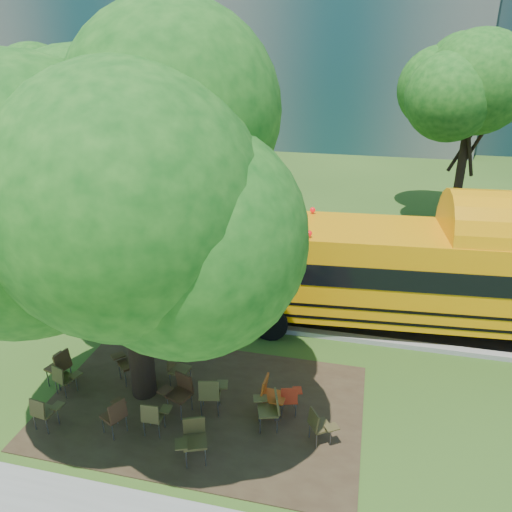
% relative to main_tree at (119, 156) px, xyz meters
% --- Properties ---
extents(ground, '(160.00, 160.00, 0.00)m').
position_rel_main_tree_xyz_m(ground, '(0.48, 0.40, -5.56)').
color(ground, '#264816').
rests_on(ground, ground).
extents(dirt_patch, '(7.00, 4.50, 0.03)m').
position_rel_main_tree_xyz_m(dirt_patch, '(1.48, -0.10, -5.54)').
color(dirt_patch, '#382819').
rests_on(dirt_patch, ground).
extents(asphalt_road, '(80.00, 8.00, 0.04)m').
position_rel_main_tree_xyz_m(asphalt_road, '(0.48, 7.40, -5.54)').
color(asphalt_road, black).
rests_on(asphalt_road, ground).
extents(kerb_near, '(80.00, 0.25, 0.14)m').
position_rel_main_tree_xyz_m(kerb_near, '(0.48, 3.40, -5.49)').
color(kerb_near, gray).
rests_on(kerb_near, ground).
extents(kerb_far, '(80.00, 0.25, 0.14)m').
position_rel_main_tree_xyz_m(kerb_far, '(0.48, 11.50, -5.49)').
color(kerb_far, gray).
rests_on(kerb_far, ground).
extents(bg_tree_0, '(5.20, 5.20, 7.18)m').
position_rel_main_tree_xyz_m(bg_tree_0, '(-11.52, 13.40, -0.98)').
color(bg_tree_0, black).
rests_on(bg_tree_0, ground).
extents(bg_tree_2, '(4.80, 4.80, 6.62)m').
position_rel_main_tree_xyz_m(bg_tree_2, '(-4.52, 16.40, -1.34)').
color(bg_tree_2, black).
rests_on(bg_tree_2, ground).
extents(bg_tree_3, '(5.60, 5.60, 7.84)m').
position_rel_main_tree_xyz_m(bg_tree_3, '(8.48, 14.40, -0.53)').
color(bg_tree_3, black).
rests_on(bg_tree_3, ground).
extents(main_tree, '(7.20, 7.20, 9.17)m').
position_rel_main_tree_xyz_m(main_tree, '(0.00, 0.00, 0.00)').
color(main_tree, black).
rests_on(main_tree, ground).
extents(school_bus, '(12.20, 3.60, 2.94)m').
position_rel_main_tree_xyz_m(school_bus, '(7.72, 4.65, -3.85)').
color(school_bus, orange).
rests_on(school_bus, ground).
extents(chair_0, '(0.59, 0.49, 0.83)m').
position_rel_main_tree_xyz_m(chair_0, '(-1.51, -1.57, -5.04)').
color(chair_0, '#4B4120').
rests_on(chair_0, ground).
extents(chair_1, '(0.64, 0.50, 0.81)m').
position_rel_main_tree_xyz_m(chair_1, '(-1.75, -0.46, -5.05)').
color(chair_1, '#4F4722').
rests_on(chair_1, ground).
extents(chair_2, '(0.57, 0.72, 0.87)m').
position_rel_main_tree_xyz_m(chair_2, '(0.01, -1.33, -5.02)').
color(chair_2, '#462A19').
rests_on(chair_2, ground).
extents(chair_3, '(0.74, 0.58, 0.94)m').
position_rel_main_tree_xyz_m(chair_3, '(1.04, -0.38, -4.97)').
color(chair_3, '#412717').
rests_on(chair_3, ground).
extents(chair_4, '(0.54, 0.51, 0.83)m').
position_rel_main_tree_xyz_m(chair_4, '(0.78, -1.18, -5.04)').
color(chair_4, '#504622').
rests_on(chair_4, ground).
extents(chair_5, '(0.63, 0.72, 0.93)m').
position_rel_main_tree_xyz_m(chair_5, '(1.80, -1.63, -4.98)').
color(chair_5, '#433B1D').
rests_on(chair_5, ground).
extents(chair_6, '(0.67, 0.62, 0.90)m').
position_rel_main_tree_xyz_m(chair_6, '(3.07, -0.42, -5.00)').
color(chair_6, brown).
rests_on(chair_6, ground).
extents(chair_7, '(0.68, 0.54, 0.81)m').
position_rel_main_tree_xyz_m(chair_7, '(4.12, -0.65, -5.05)').
color(chair_7, '#463C1E').
rests_on(chair_7, ground).
extents(chair_8, '(0.57, 0.73, 0.96)m').
position_rel_main_tree_xyz_m(chair_8, '(-2.04, -0.14, -4.96)').
color(chair_8, '#4F361C').
rests_on(chair_8, ground).
extents(chair_9, '(0.83, 0.66, 0.97)m').
position_rel_main_tree_xyz_m(chair_9, '(-0.52, 0.43, -4.96)').
color(chair_9, '#473119').
rests_on(chair_9, ground).
extents(chair_10, '(0.53, 0.64, 0.91)m').
position_rel_main_tree_xyz_m(chair_10, '(0.66, 0.42, -5.00)').
color(chair_10, brown).
rests_on(chair_10, ground).
extents(chair_11, '(0.64, 0.67, 0.94)m').
position_rel_main_tree_xyz_m(chair_11, '(1.73, -0.29, -4.97)').
color(chair_11, brown).
rests_on(chair_11, ground).
extents(chair_12, '(0.55, 0.63, 0.93)m').
position_rel_main_tree_xyz_m(chair_12, '(2.99, -0.04, -4.98)').
color(chair_12, '#AC4912').
rests_on(chair_12, ground).
extents(chair_13, '(0.53, 0.57, 0.78)m').
position_rel_main_tree_xyz_m(chair_13, '(3.40, 0.06, -5.07)').
color(chair_13, red).
rests_on(chair_13, ground).
extents(black_car, '(4.00, 1.77, 1.34)m').
position_rel_main_tree_xyz_m(black_car, '(-3.96, 4.22, -4.89)').
color(black_car, black).
rests_on(black_car, ground).
extents(bg_car_red, '(5.81, 3.53, 1.51)m').
position_rel_main_tree_xyz_m(bg_car_red, '(-6.93, 11.20, -4.80)').
color(bg_car_red, maroon).
rests_on(bg_car_red, ground).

